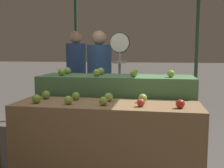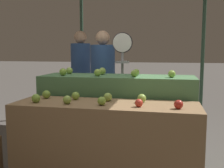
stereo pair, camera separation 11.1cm
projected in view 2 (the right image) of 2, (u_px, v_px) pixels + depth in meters
name	position (u px, v px, depth m)	size (l,w,h in m)	color
display_counter_front	(105.00, 147.00, 2.57)	(1.79, 0.55, 0.87)	olive
display_counter_back	(117.00, 121.00, 3.14)	(1.79, 0.55, 1.08)	#4C7A4C
apple_front_0	(36.00, 98.00, 2.54)	(0.09, 0.09, 0.09)	#7AA338
apple_front_1	(67.00, 100.00, 2.48)	(0.08, 0.08, 0.08)	#8EB247
apple_front_2	(102.00, 101.00, 2.42)	(0.08, 0.08, 0.08)	#84AD3D
apple_front_3	(139.00, 103.00, 2.34)	(0.07, 0.07, 0.07)	red
apple_front_4	(179.00, 104.00, 2.26)	(0.08, 0.08, 0.08)	#AD281E
apple_front_5	(46.00, 94.00, 2.76)	(0.09, 0.09, 0.09)	#7AA338
apple_front_6	(76.00, 96.00, 2.69)	(0.08, 0.08, 0.08)	#84AD3D
apple_front_7	(108.00, 97.00, 2.62)	(0.08, 0.08, 0.08)	#8EB247
apple_front_8	(142.00, 98.00, 2.54)	(0.09, 0.09, 0.09)	#8EB247
apple_back_0	(63.00, 72.00, 3.08)	(0.09, 0.09, 0.09)	#7AA338
apple_back_1	(98.00, 73.00, 3.00)	(0.08, 0.08, 0.08)	#84AD3D
apple_back_2	(134.00, 73.00, 2.91)	(0.08, 0.08, 0.08)	#7AA338
apple_back_3	(172.00, 74.00, 2.84)	(0.08, 0.08, 0.08)	#84AD3D
apple_back_4	(69.00, 71.00, 3.30)	(0.08, 0.08, 0.08)	#8EB247
apple_back_5	(102.00, 71.00, 3.21)	(0.09, 0.09, 0.09)	#8EB247
apple_back_6	(136.00, 72.00, 3.12)	(0.08, 0.08, 0.08)	#84AD3D
produce_scale	(122.00, 64.00, 3.72)	(0.29, 0.20, 1.63)	#99999E
person_vendor_at_scale	(103.00, 77.00, 4.15)	(0.48, 0.48, 1.69)	#2D2D38
person_customer_left	(81.00, 71.00, 4.81)	(0.41, 0.41, 1.73)	#2D2D38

